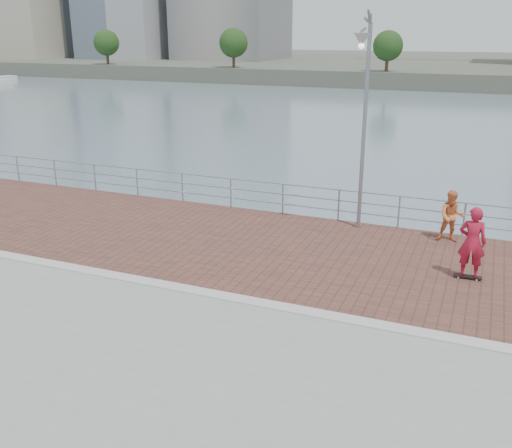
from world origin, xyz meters
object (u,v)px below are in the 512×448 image
at_px(guardrail, 310,198).
at_px(street_lamp, 363,87).
at_px(skateboarder, 472,242).
at_px(bystander, 452,216).

bearing_deg(guardrail, street_lamp, -27.86).
xyz_separation_m(skateboarder, bystander, (-0.70, 2.82, -0.23)).
bearing_deg(street_lamp, guardrail, 152.14).
distance_m(street_lamp, skateboarder, 5.72).
relative_size(skateboarder, bystander, 1.18).
height_order(guardrail, street_lamp, street_lamp).
bearing_deg(bystander, guardrail, 163.69).
xyz_separation_m(guardrail, skateboarder, (5.48, -3.54, 0.37)).
bearing_deg(guardrail, bystander, -8.63).
relative_size(guardrail, bystander, 24.13).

